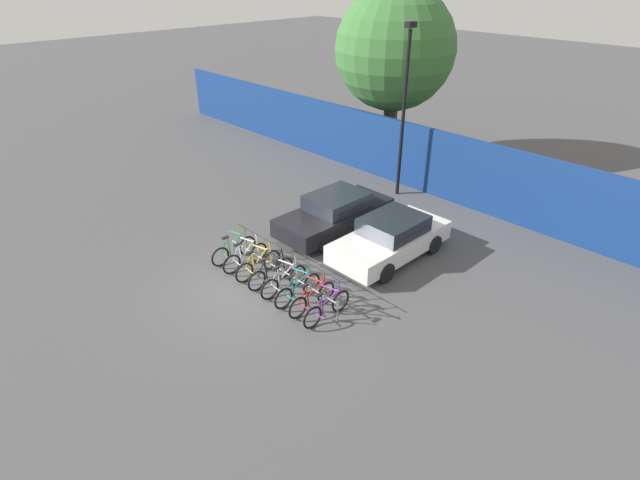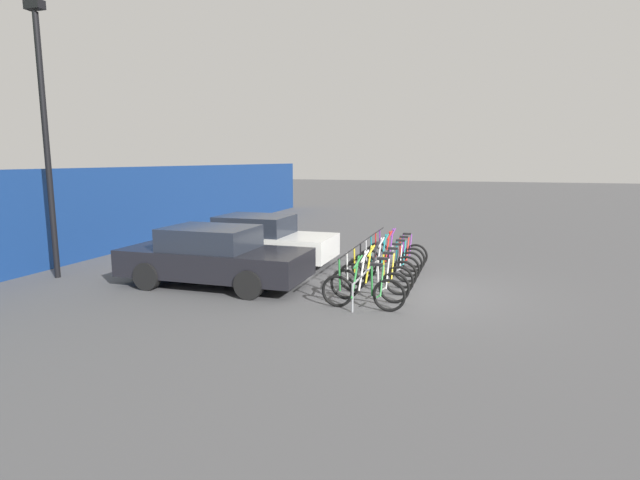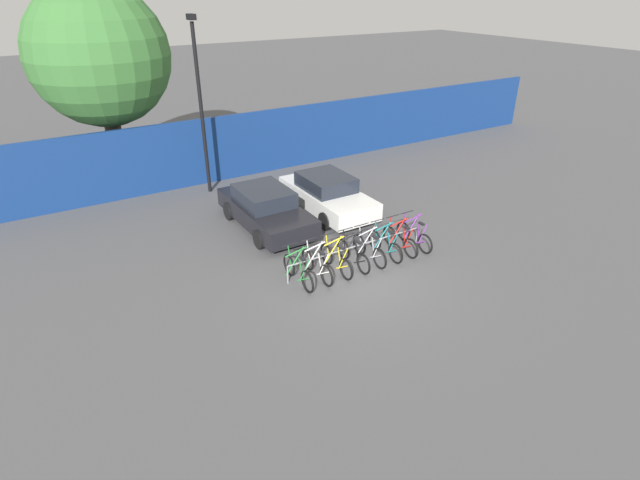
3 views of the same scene
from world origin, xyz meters
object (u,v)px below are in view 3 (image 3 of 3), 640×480
at_px(bike_rack, 357,247).
at_px(bicycle_purple, 414,236).
at_px(bicycle_yellow, 336,260).
at_px(bicycle_black, 353,255).
at_px(bicycle_silver, 369,250).
at_px(bicycle_teal, 385,245).
at_px(car_white, 327,194).
at_px(tree_behind_hoarding, 99,56).
at_px(car_black, 265,209).
at_px(lamp_post, 200,100).
at_px(bicycle_green, 298,272).
at_px(bicycle_red, 400,240).
at_px(bicycle_white, 317,266).

bearing_deg(bike_rack, bicycle_purple, -4.01).
bearing_deg(bicycle_purple, bicycle_yellow, -178.30).
bearing_deg(bicycle_black, bicycle_silver, -1.96).
xyz_separation_m(bicycle_teal, car_white, (0.26, 3.79, 0.31)).
distance_m(bike_rack, tree_behind_hoarding, 12.46).
distance_m(car_black, lamp_post, 5.16).
xyz_separation_m(bicycle_yellow, bicycle_silver, (1.20, 0.00, 0.00)).
distance_m(bicycle_purple, car_black, 5.10).
bearing_deg(bicycle_teal, car_black, 119.94).
xyz_separation_m(bicycle_teal, car_black, (-2.25, 3.78, 0.31)).
bearing_deg(bicycle_yellow, lamp_post, 98.13).
xyz_separation_m(car_white, tree_behind_hoarding, (-5.82, 6.99, 4.40)).
distance_m(bicycle_yellow, bicycle_black, 0.61).
height_order(bicycle_green, car_white, car_white).
bearing_deg(bicycle_yellow, tree_behind_hoarding, 110.61).
bearing_deg(bicycle_teal, tree_behind_hoarding, 116.50).
distance_m(bicycle_teal, tree_behind_hoarding, 13.01).
xyz_separation_m(bicycle_black, bicycle_red, (1.80, 0.00, 0.00)).
distance_m(bicycle_silver, car_black, 4.13).
relative_size(car_black, tree_behind_hoarding, 0.57).
relative_size(bicycle_black, bicycle_silver, 1.00).
xyz_separation_m(bicycle_yellow, bicycle_red, (2.40, 0.00, 0.00)).
relative_size(bicycle_teal, car_black, 0.39).
bearing_deg(bicycle_yellow, bicycle_purple, 1.40).
height_order(bicycle_white, bicycle_black, same).
distance_m(bike_rack, bicycle_white, 1.52).
height_order(bicycle_red, car_black, car_black).
bearing_deg(bicycle_green, bicycle_purple, -1.32).
relative_size(bike_rack, bicycle_teal, 2.80).
distance_m(bike_rack, bicycle_black, 0.31).
distance_m(bicycle_teal, bicycle_red, 0.59).
bearing_deg(bike_rack, car_white, 71.59).
distance_m(bike_rack, bicycle_teal, 0.97).
xyz_separation_m(bike_rack, bicycle_yellow, (-0.86, -0.15, -0.12)).
bearing_deg(bicycle_yellow, bicycle_black, 1.40).
xyz_separation_m(bicycle_yellow, bicycle_black, (0.61, 0.00, 0.00)).
relative_size(bicycle_red, bicycle_purple, 1.00).
height_order(bicycle_yellow, car_black, car_black).
relative_size(bicycle_white, bicycle_teal, 1.00).
relative_size(bicycle_silver, bicycle_red, 1.00).
distance_m(bicycle_teal, lamp_post, 9.05).
bearing_deg(tree_behind_hoarding, bicycle_green, -76.99).
bearing_deg(bicycle_green, car_white, 47.32).
height_order(bicycle_silver, bicycle_teal, same).
bearing_deg(lamp_post, bicycle_purple, -63.81).
bearing_deg(car_black, bicycle_teal, -59.25).
bearing_deg(bicycle_yellow, car_black, 98.00).
relative_size(car_white, tree_behind_hoarding, 0.55).
relative_size(bicycle_white, bicycle_red, 1.00).
bearing_deg(bicycle_white, car_white, 55.82).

